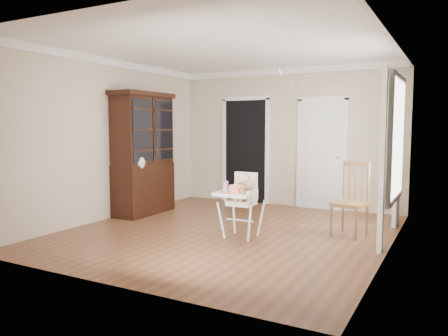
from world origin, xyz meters
The scene contains 16 objects.
floor centered at (0.00, 0.00, 0.00)m, with size 5.00×5.00×0.00m, color #57351D.
ceiling centered at (0.00, 0.00, 2.70)m, with size 5.00×5.00×0.00m, color white.
wall_back centered at (0.00, 2.50, 1.35)m, with size 4.50×4.50×0.00m, color beige.
wall_left centered at (-2.25, 0.00, 1.35)m, with size 5.00×5.00×0.00m, color beige.
wall_right centered at (2.25, 0.00, 1.35)m, with size 5.00×5.00×0.00m, color beige.
crown_molding centered at (0.00, 0.00, 2.64)m, with size 4.50×5.00×0.12m, color white, non-canonical shape.
doorway centered at (-0.90, 2.48, 1.11)m, with size 1.06×0.05×2.22m.
closet_door centered at (0.70, 2.48, 1.02)m, with size 0.96×0.09×2.13m.
window_right centered at (2.18, 0.80, 1.29)m, with size 0.13×1.84×2.30m.
high_chair centered at (0.31, -0.20, 0.58)m, with size 0.55×0.66×0.94m.
baby centered at (0.31, -0.17, 0.71)m, with size 0.27×0.20×0.40m.
cake centered at (0.34, -0.41, 0.71)m, with size 0.27×0.27×0.13m.
sippy_cup centered at (0.12, -0.31, 0.73)m, with size 0.08×0.08×0.20m.
china_cabinet centered at (-1.99, 0.51, 1.09)m, with size 0.57×1.29×2.17m.
dining_chair centered at (1.65, 0.63, 0.49)m, with size 0.52×0.52×1.06m.
streamer centered at (0.76, 0.09, 2.31)m, with size 0.03×0.50×0.02m, color pink, non-canonical shape.
Camera 1 is at (2.96, -5.67, 1.57)m, focal length 35.00 mm.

